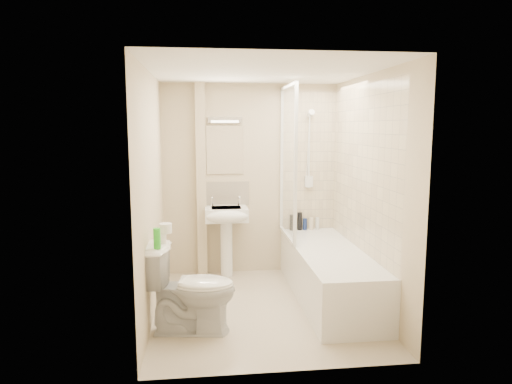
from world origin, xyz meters
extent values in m
plane|color=beige|center=(0.00, 0.00, 0.00)|extent=(2.50, 2.50, 0.00)
cube|color=beige|center=(0.00, 1.25, 1.20)|extent=(2.20, 0.02, 2.40)
cube|color=beige|center=(-1.10, 0.00, 1.20)|extent=(0.02, 2.50, 2.40)
cube|color=beige|center=(1.10, 0.00, 1.20)|extent=(0.02, 2.50, 2.40)
cube|color=white|center=(0.00, 0.00, 2.40)|extent=(2.20, 2.50, 0.02)
cube|color=beige|center=(0.75, 1.24, 1.42)|extent=(0.70, 0.01, 1.75)
cube|color=beige|center=(1.09, 0.20, 1.42)|extent=(0.01, 2.10, 1.75)
cube|color=beige|center=(-0.62, 1.19, 1.20)|extent=(0.12, 0.12, 2.40)
cube|color=beige|center=(-0.32, 1.24, 1.03)|extent=(0.60, 0.02, 0.30)
cube|color=white|center=(-0.32, 1.24, 1.58)|extent=(0.46, 0.01, 0.60)
cube|color=silver|center=(-0.32, 1.22, 1.95)|extent=(0.42, 0.07, 0.07)
cube|color=white|center=(0.75, 0.20, 0.28)|extent=(0.70, 2.10, 0.55)
cube|color=white|center=(0.75, 0.20, 0.49)|extent=(0.56, 1.96, 0.05)
cube|color=white|center=(0.40, 0.80, 1.45)|extent=(0.01, 0.90, 1.80)
cube|color=white|center=(0.40, 1.23, 1.45)|extent=(0.04, 0.04, 1.80)
cube|color=white|center=(0.40, 0.35, 1.45)|extent=(0.04, 0.04, 1.80)
cube|color=white|center=(0.40, 0.80, 2.33)|extent=(0.04, 0.90, 0.04)
cube|color=white|center=(0.40, 0.80, 0.57)|extent=(0.04, 0.90, 0.03)
cylinder|color=white|center=(0.75, 1.22, 1.55)|extent=(0.02, 0.02, 0.90)
cylinder|color=white|center=(0.75, 1.22, 1.10)|extent=(0.05, 0.05, 0.02)
cylinder|color=white|center=(0.75, 1.22, 2.00)|extent=(0.05, 0.05, 0.02)
cylinder|color=white|center=(0.75, 1.15, 2.03)|extent=(0.08, 0.11, 0.11)
cube|color=white|center=(0.75, 1.21, 1.17)|extent=(0.10, 0.05, 0.14)
cylinder|color=white|center=(0.73, 1.19, 1.60)|extent=(0.01, 0.13, 0.84)
cylinder|color=white|center=(-0.32, 1.08, 0.35)|extent=(0.15, 0.15, 0.70)
cube|color=white|center=(-0.32, 1.05, 0.80)|extent=(0.52, 0.40, 0.16)
ellipsoid|color=white|center=(-0.32, 0.88, 0.80)|extent=(0.52, 0.22, 0.16)
cube|color=silver|center=(-0.32, 1.05, 0.86)|extent=(0.36, 0.26, 0.04)
cylinder|color=white|center=(-0.49, 1.16, 0.93)|extent=(0.03, 0.03, 0.10)
cylinder|color=white|center=(-0.15, 1.16, 0.93)|extent=(0.03, 0.03, 0.10)
sphere|color=white|center=(-0.49, 1.16, 0.99)|extent=(0.04, 0.04, 0.04)
sphere|color=white|center=(-0.15, 1.16, 0.99)|extent=(0.04, 0.04, 0.04)
cylinder|color=black|center=(0.53, 1.16, 0.65)|extent=(0.07, 0.07, 0.20)
cylinder|color=white|center=(0.54, 1.16, 0.62)|extent=(0.06, 0.06, 0.13)
cylinder|color=black|center=(0.63, 1.16, 0.66)|extent=(0.06, 0.06, 0.23)
cylinder|color=navy|center=(0.70, 1.16, 0.62)|extent=(0.05, 0.05, 0.15)
cylinder|color=beige|center=(0.78, 1.16, 0.63)|extent=(0.06, 0.06, 0.16)
cylinder|color=silver|center=(0.86, 1.16, 0.63)|extent=(0.05, 0.05, 0.16)
imported|color=white|center=(-0.72, -0.45, 0.41)|extent=(0.67, 0.93, 0.82)
cylinder|color=white|center=(-0.98, -0.36, 0.87)|extent=(0.10, 0.10, 0.09)
cylinder|color=white|center=(-0.94, -0.36, 0.95)|extent=(0.11, 0.11, 0.09)
cylinder|color=green|center=(-1.00, -0.56, 0.91)|extent=(0.06, 0.06, 0.18)
camera|label=1|loc=(-0.59, -4.48, 1.87)|focal=32.00mm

